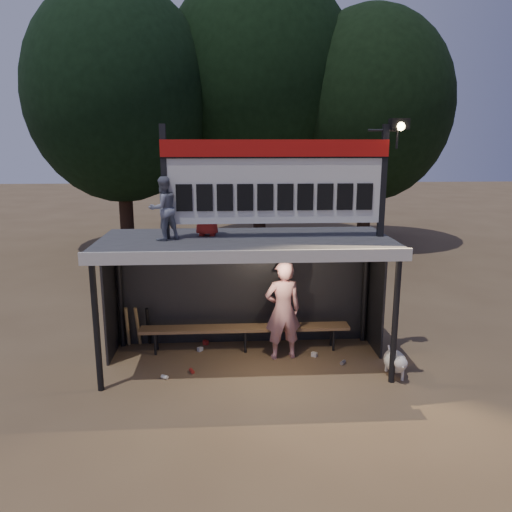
{
  "coord_description": "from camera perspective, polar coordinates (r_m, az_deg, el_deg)",
  "views": [
    {
      "loc": [
        -0.32,
        -8.43,
        3.95
      ],
      "look_at": [
        0.2,
        0.4,
        1.9
      ],
      "focal_mm": 35.0,
      "sensor_mm": 36.0,
      "label": 1
    }
  ],
  "objects": [
    {
      "name": "child_a",
      "position": [
        8.47,
        -10.56,
        5.35
      ],
      "size": [
        0.65,
        0.63,
        1.06
      ],
      "primitive_type": "imported",
      "rotation": [
        0.0,
        0.0,
        3.78
      ],
      "color": "gray",
      "rests_on": "dugout_shelter"
    },
    {
      "name": "dog",
      "position": [
        9.0,
        15.67,
        -11.54
      ],
      "size": [
        0.36,
        0.81,
        0.49
      ],
      "color": "beige",
      "rests_on": "ground"
    },
    {
      "name": "tree_mid",
      "position": [
        20.1,
        0.43,
        19.37
      ],
      "size": [
        7.22,
        7.22,
        10.36
      ],
      "color": "black",
      "rests_on": "ground"
    },
    {
      "name": "player",
      "position": [
        9.18,
        3.08,
        -6.19
      ],
      "size": [
        0.74,
        0.54,
        1.86
      ],
      "primitive_type": "imported",
      "rotation": [
        0.0,
        0.0,
        3.3
      ],
      "color": "silver",
      "rests_on": "ground"
    },
    {
      "name": "litter",
      "position": [
        9.38,
        -2.16,
        -11.61
      ],
      "size": [
        3.29,
        1.55,
        0.08
      ],
      "color": "red",
      "rests_on": "ground"
    },
    {
      "name": "tree_left",
      "position": [
        18.86,
        -15.34,
        17.35
      ],
      "size": [
        6.46,
        6.46,
        9.27
      ],
      "color": "#301D15",
      "rests_on": "ground"
    },
    {
      "name": "tree_right",
      "position": [
        19.71,
        12.81,
        16.33
      ],
      "size": [
        6.08,
        6.08,
        8.72
      ],
      "color": "black",
      "rests_on": "ground"
    },
    {
      "name": "dugout_shelter",
      "position": [
        8.93,
        -1.22,
        -0.58
      ],
      "size": [
        5.1,
        2.08,
        2.32
      ],
      "color": "#38383A",
      "rests_on": "ground"
    },
    {
      "name": "bats",
      "position": [
        10.05,
        -13.36,
        -7.82
      ],
      "size": [
        0.48,
        0.33,
        0.84
      ],
      "color": "#9D7C49",
      "rests_on": "ground"
    },
    {
      "name": "child_b",
      "position": [
        8.75,
        -5.64,
        5.72
      ],
      "size": [
        0.56,
        0.41,
        1.05
      ],
      "primitive_type": "imported",
      "rotation": [
        0.0,
        0.0,
        2.98
      ],
      "color": "#A62119",
      "rests_on": "dugout_shelter"
    },
    {
      "name": "scoreboard_assembly",
      "position": [
        8.49,
        2.6,
        8.8
      ],
      "size": [
        4.1,
        0.27,
        1.99
      ],
      "color": "black",
      "rests_on": "dugout_shelter"
    },
    {
      "name": "bench",
      "position": [
        9.65,
        -1.25,
        -8.33
      ],
      "size": [
        4.0,
        0.35,
        0.48
      ],
      "color": "olive",
      "rests_on": "ground"
    },
    {
      "name": "ground",
      "position": [
        9.32,
        -1.11,
        -12.04
      ],
      "size": [
        80.0,
        80.0,
        0.0
      ],
      "primitive_type": "plane",
      "color": "brown",
      "rests_on": "ground"
    }
  ]
}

